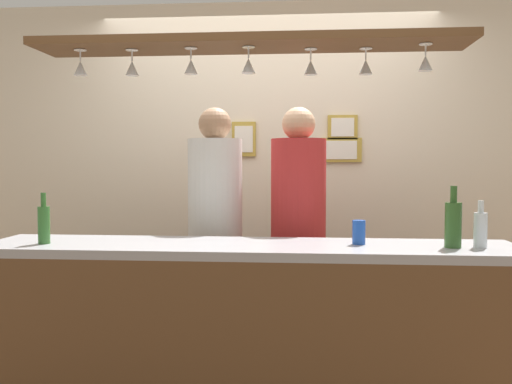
{
  "coord_description": "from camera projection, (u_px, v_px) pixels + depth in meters",
  "views": [
    {
      "loc": [
        0.29,
        -3.18,
        1.4
      ],
      "look_at": [
        0.0,
        0.1,
        1.23
      ],
      "focal_mm": 39.57,
      "sensor_mm": 36.0,
      "label": 1
    }
  ],
  "objects": [
    {
      "name": "back_wall",
      "position": [
        267.0,
        176.0,
        4.28
      ],
      "size": [
        4.4,
        0.06,
        2.6
      ],
      "primitive_type": "cube",
      "color": "beige",
      "rests_on": "ground_plane"
    },
    {
      "name": "picture_frame_lower_pair",
      "position": [
        341.0,
        150.0,
        4.18
      ],
      "size": [
        0.3,
        0.02,
        0.18
      ],
      "color": "#B29338",
      "rests_on": "back_wall"
    },
    {
      "name": "person_right_red_shirt",
      "position": [
        298.0,
        219.0,
        3.49
      ],
      "size": [
        0.34,
        0.34,
        1.74
      ],
      "color": "#2D334C",
      "rests_on": "ground_plane"
    },
    {
      "name": "hanging_wineglass_center",
      "position": [
        248.0,
        65.0,
        2.83
      ],
      "size": [
        0.07,
        0.07,
        0.13
      ],
      "color": "silver",
      "rests_on": "overhead_glass_rack"
    },
    {
      "name": "bottle_soda_clear",
      "position": [
        480.0,
        229.0,
        2.73
      ],
      "size": [
        0.06,
        0.06,
        0.23
      ],
      "color": "silver",
      "rests_on": "bar_counter"
    },
    {
      "name": "picture_frame_upper_small",
      "position": [
        343.0,
        127.0,
        4.17
      ],
      "size": [
        0.22,
        0.02,
        0.18
      ],
      "color": "#B29338",
      "rests_on": "back_wall"
    },
    {
      "name": "drink_can",
      "position": [
        359.0,
        232.0,
        2.84
      ],
      "size": [
        0.07,
        0.07,
        0.12
      ],
      "primitive_type": "cylinder",
      "color": "#1E4CB2",
      "rests_on": "bar_counter"
    },
    {
      "name": "hanging_wineglass_center_right",
      "position": [
        311.0,
        66.0,
        2.88
      ],
      "size": [
        0.07,
        0.07,
        0.13
      ],
      "color": "silver",
      "rests_on": "overhead_glass_rack"
    },
    {
      "name": "bottle_beer_green_import",
      "position": [
        44.0,
        223.0,
        2.86
      ],
      "size": [
        0.06,
        0.06,
        0.26
      ],
      "color": "#336B2D",
      "rests_on": "bar_counter"
    },
    {
      "name": "hanging_wineglass_right",
      "position": [
        366.0,
        66.0,
        2.87
      ],
      "size": [
        0.07,
        0.07,
        0.13
      ],
      "color": "silver",
      "rests_on": "overhead_glass_rack"
    },
    {
      "name": "bar_counter",
      "position": [
        245.0,
        314.0,
        2.72
      ],
      "size": [
        2.7,
        0.55,
        0.99
      ],
      "color": "#99999E",
      "rests_on": "ground_plane"
    },
    {
      "name": "hanging_wineglass_center_left",
      "position": [
        191.0,
        66.0,
        2.86
      ],
      "size": [
        0.07,
        0.07,
        0.13
      ],
      "color": "silver",
      "rests_on": "overhead_glass_rack"
    },
    {
      "name": "overhead_glass_rack",
      "position": [
        249.0,
        44.0,
        2.85
      ],
      "size": [
        2.2,
        0.36,
        0.04
      ],
      "primitive_type": "cube",
      "color": "brown"
    },
    {
      "name": "hanging_wineglass_far_right",
      "position": [
        425.0,
        62.0,
        2.76
      ],
      "size": [
        0.07,
        0.07,
        0.13
      ],
      "color": "silver",
      "rests_on": "overhead_glass_rack"
    },
    {
      "name": "hanging_wineglass_left",
      "position": [
        132.0,
        67.0,
        2.9
      ],
      "size": [
        0.07,
        0.07,
        0.13
      ],
      "color": "silver",
      "rests_on": "overhead_glass_rack"
    },
    {
      "name": "person_left_white_patterned_shirt",
      "position": [
        215.0,
        218.0,
        3.54
      ],
      "size": [
        0.34,
        0.34,
        1.74
      ],
      "color": "#2D334C",
      "rests_on": "ground_plane"
    },
    {
      "name": "picture_frame_crest",
      "position": [
        244.0,
        139.0,
        4.24
      ],
      "size": [
        0.18,
        0.02,
        0.26
      ],
      "color": "#B29338",
      "rests_on": "back_wall"
    },
    {
      "name": "bottle_champagne_green",
      "position": [
        453.0,
        223.0,
        2.73
      ],
      "size": [
        0.08,
        0.08,
        0.3
      ],
      "color": "#2D5623",
      "rests_on": "bar_counter"
    },
    {
      "name": "hanging_wineglass_far_left",
      "position": [
        81.0,
        67.0,
        2.9
      ],
      "size": [
        0.07,
        0.07,
        0.13
      ],
      "color": "silver",
      "rests_on": "overhead_glass_rack"
    }
  ]
}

